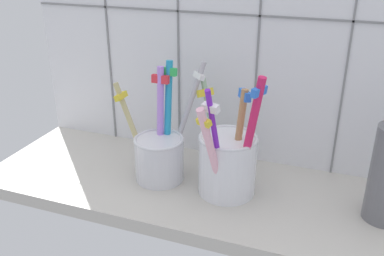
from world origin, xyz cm
name	(u,v)px	position (x,y,z in cm)	size (l,w,h in cm)	color
counter_slab	(192,190)	(0.00, 0.00, 1.00)	(64.00, 22.00, 2.00)	#BCB7AD
tile_wall_back	(219,32)	(0.00, 12.00, 22.50)	(64.00, 2.20, 45.00)	white
toothbrush_cup_left	(160,152)	(-5.32, 0.20, 6.36)	(12.56, 10.51, 17.73)	silver
toothbrush_cup_right	(227,161)	(5.33, -0.26, 7.08)	(11.74, 14.26, 18.54)	white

